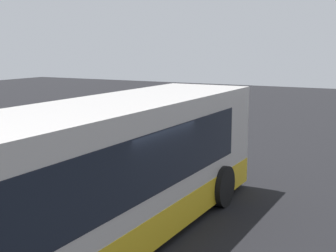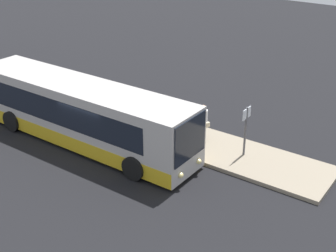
# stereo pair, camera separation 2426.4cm
# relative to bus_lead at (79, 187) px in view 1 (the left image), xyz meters

# --- Properties ---
(ground) EXTENTS (80.00, 80.00, 0.00)m
(ground) POSITION_rel_bus_lead_xyz_m (1.18, -0.19, -1.48)
(ground) COLOR black
(platform) EXTENTS (20.00, 3.10, 0.18)m
(platform) POSITION_rel_bus_lead_xyz_m (1.18, 2.96, -1.39)
(platform) COLOR gray
(platform) RESTS_ON ground
(bus_lead) EXTENTS (12.36, 2.77, 2.97)m
(bus_lead) POSITION_rel_bus_lead_xyz_m (0.00, 0.00, 0.00)
(bus_lead) COLOR #B2ADA8
(bus_lead) RESTS_ON ground
(passenger_boarding) EXTENTS (0.37, 0.37, 1.85)m
(passenger_boarding) POSITION_rel_bus_lead_xyz_m (0.91, 2.37, -0.27)
(passenger_boarding) COLOR silver
(passenger_boarding) RESTS_ON platform
(passenger_waiting) EXTENTS (0.66, 0.50, 1.66)m
(passenger_waiting) POSITION_rel_bus_lead_xyz_m (2.51, 2.35, -0.42)
(passenger_waiting) COLOR #4C476B
(passenger_waiting) RESTS_ON platform
(passenger_with_bags) EXTENTS (0.70, 0.58, 1.75)m
(passenger_with_bags) POSITION_rel_bus_lead_xyz_m (4.74, 3.36, -0.37)
(passenger_with_bags) COLOR #2D2D33
(passenger_with_bags) RESTS_ON platform
(suitcase) EXTENTS (0.32, 0.19, 0.83)m
(suitcase) POSITION_rel_bus_lead_xyz_m (2.39, 2.89, -1.01)
(suitcase) COLOR maroon
(suitcase) RESTS_ON platform
(sign_post) EXTENTS (0.10, 0.70, 2.34)m
(sign_post) POSITION_rel_bus_lead_xyz_m (7.11, 3.06, 0.19)
(sign_post) COLOR #4C4C51
(sign_post) RESTS_ON platform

